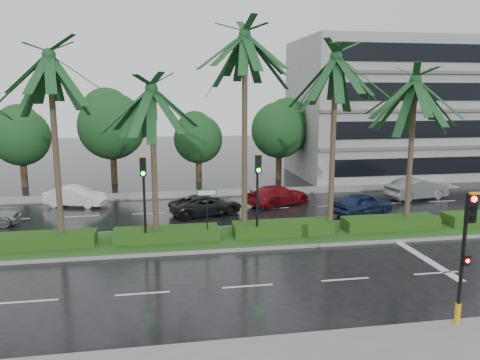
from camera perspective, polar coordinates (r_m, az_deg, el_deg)
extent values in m
plane|color=black|center=(23.21, -1.38, -7.99)|extent=(120.00, 120.00, 0.00)
cube|color=slate|center=(14.05, 5.12, -20.87)|extent=(40.00, 2.40, 0.12)
cube|color=slate|center=(34.70, -4.27, -1.66)|extent=(40.00, 2.00, 0.12)
cube|color=gray|center=(24.13, -1.73, -7.09)|extent=(36.00, 4.00, 0.14)
cube|color=#224C19|center=(24.10, -1.73, -6.92)|extent=(35.60, 3.70, 0.02)
cube|color=#214914|center=(24.50, -23.22, -6.76)|extent=(5.20, 1.40, 0.60)
cube|color=#214914|center=(23.80, -8.95, -6.51)|extent=(5.20, 1.40, 0.60)
cube|color=#214914|center=(24.59, 5.24, -5.86)|extent=(5.20, 1.40, 0.60)
cube|color=#214914|center=(26.74, 17.81, -4.99)|extent=(5.20, 1.40, 0.60)
cube|color=silver|center=(30.98, -26.04, -4.31)|extent=(2.00, 0.12, 0.01)
cube|color=silver|center=(18.94, -24.32, -13.34)|extent=(2.00, 0.12, 0.01)
cube|color=silver|center=(30.09, -18.70, -4.21)|extent=(2.00, 0.12, 0.01)
cube|color=silver|center=(18.34, -11.80, -13.39)|extent=(2.00, 0.12, 0.01)
cube|color=silver|center=(29.71, -11.05, -4.02)|extent=(2.00, 0.12, 0.01)
cube|color=silver|center=(18.59, 0.93, -12.81)|extent=(2.00, 0.12, 0.01)
cube|color=silver|center=(29.87, -3.34, -3.76)|extent=(2.00, 0.12, 0.01)
cube|color=silver|center=(19.67, 12.70, -11.72)|extent=(2.00, 0.12, 0.01)
cube|color=silver|center=(30.56, 4.15, -3.44)|extent=(2.00, 0.12, 0.01)
cube|color=silver|center=(21.46, 22.80, -10.40)|extent=(2.00, 0.12, 0.01)
cube|color=silver|center=(31.73, 11.19, -3.09)|extent=(2.00, 0.12, 0.01)
cube|color=silver|center=(33.35, 17.63, -2.73)|extent=(2.00, 0.12, 0.01)
cube|color=silver|center=(35.35, 23.41, -2.37)|extent=(2.00, 0.12, 0.01)
cube|color=silver|center=(23.30, 21.20, -8.63)|extent=(0.40, 6.00, 0.01)
cylinder|color=#443627|center=(23.54, -21.52, 3.07)|extent=(0.28, 0.28, 8.93)
cylinder|color=#443627|center=(24.40, -20.85, -6.85)|extent=(0.40, 0.40, 0.44)
cylinder|color=#443627|center=(22.94, -10.44, 1.60)|extent=(0.28, 0.28, 7.46)
cylinder|color=#443627|center=(23.73, -10.15, -6.80)|extent=(0.40, 0.40, 0.44)
cylinder|color=#443627|center=(23.45, 0.56, 5.11)|extent=(0.28, 0.28, 10.01)
cylinder|color=#443627|center=(24.38, 0.54, -6.16)|extent=(0.40, 0.40, 0.44)
cylinder|color=#443627|center=(24.33, 11.24, 3.95)|extent=(0.28, 0.28, 9.03)
cylinder|color=#443627|center=(25.18, 10.89, -5.81)|extent=(0.40, 0.40, 0.44)
cylinder|color=#443627|center=(26.60, 20.07, 2.86)|extent=(0.28, 0.28, 7.93)
cylinder|color=#443627|center=(27.31, 19.58, -4.95)|extent=(0.40, 0.40, 0.44)
cylinder|color=black|center=(16.45, 25.36, -10.25)|extent=(0.12, 0.12, 3.40)
cube|color=black|center=(15.71, 26.35, -3.09)|extent=(0.30, 0.18, 0.90)
cube|color=gold|center=(15.52, 26.75, -1.46)|extent=(0.34, 0.12, 0.06)
cylinder|color=#FF0C05|center=(15.57, 26.65, -2.10)|extent=(0.18, 0.04, 0.18)
cylinder|color=black|center=(15.64, 26.56, -3.17)|extent=(0.18, 0.04, 0.18)
cylinder|color=black|center=(15.70, 26.47, -4.23)|extent=(0.18, 0.04, 0.18)
cylinder|color=gold|center=(16.95, 24.99, -14.53)|extent=(0.18, 0.18, 0.70)
cube|color=black|center=(16.17, 25.83, -8.77)|extent=(0.22, 0.16, 0.32)
cylinder|color=#FF0C05|center=(16.10, 26.02, -8.87)|extent=(0.12, 0.03, 0.12)
cylinder|color=black|center=(22.87, -11.54, -3.66)|extent=(0.12, 0.12, 3.40)
cube|color=black|center=(22.27, -11.75, 1.60)|extent=(0.30, 0.18, 0.90)
cube|color=gold|center=(22.08, -11.81, 2.78)|extent=(0.34, 0.12, 0.06)
cylinder|color=black|center=(22.12, -11.79, 2.33)|extent=(0.18, 0.04, 0.18)
cylinder|color=black|center=(22.17, -11.76, 1.56)|extent=(0.18, 0.04, 0.18)
cylinder|color=#0CE519|center=(22.21, -11.73, 0.80)|extent=(0.18, 0.04, 0.18)
cylinder|color=black|center=(23.32, 2.11, -3.17)|extent=(0.12, 0.12, 3.40)
cube|color=black|center=(22.74, 2.24, 2.00)|extent=(0.30, 0.18, 0.90)
cube|color=gold|center=(22.55, 2.31, 3.16)|extent=(0.34, 0.12, 0.06)
cylinder|color=black|center=(22.60, 2.30, 2.71)|extent=(0.18, 0.04, 0.18)
cylinder|color=black|center=(22.64, 2.29, 1.96)|extent=(0.18, 0.04, 0.18)
cylinder|color=#0CE519|center=(22.69, 2.29, 1.21)|extent=(0.18, 0.04, 0.18)
cylinder|color=black|center=(23.15, -4.03, -4.32)|extent=(0.06, 0.06, 2.60)
cube|color=#0C5926|center=(22.85, -4.06, -1.55)|extent=(0.95, 0.04, 0.30)
cube|color=white|center=(22.83, -4.06, -1.56)|extent=(0.85, 0.01, 0.22)
cylinder|color=#3D2E1B|center=(41.22, -24.84, 0.80)|extent=(0.52, 0.52, 2.20)
sphere|color=#173F1B|center=(40.88, -25.15, 4.76)|extent=(4.53, 4.53, 4.53)
sphere|color=#173F1B|center=(41.10, -25.14, 6.02)|extent=(3.40, 3.40, 3.40)
cylinder|color=#3D2E1B|center=(39.92, -15.13, 1.45)|extent=(0.52, 0.52, 2.64)
sphere|color=#173F1B|center=(39.55, -15.36, 6.37)|extent=(5.43, 5.43, 5.43)
sphere|color=#173F1B|center=(39.79, -15.40, 7.91)|extent=(4.08, 4.08, 4.08)
cylinder|color=#3D2E1B|center=(39.91, -5.05, 1.30)|extent=(0.52, 0.52, 1.99)
sphere|color=#173F1B|center=(39.58, -5.11, 5.01)|extent=(4.10, 4.10, 4.10)
sphere|color=#173F1B|center=(39.81, -5.17, 6.19)|extent=(3.08, 3.08, 3.08)
cylinder|color=#3D2E1B|center=(41.04, 4.73, 1.82)|extent=(0.52, 0.52, 2.36)
sphere|color=#173F1B|center=(40.69, 4.80, 6.09)|extent=(4.85, 4.85, 4.85)
sphere|color=#173F1B|center=(40.92, 4.71, 7.44)|extent=(3.64, 3.64, 3.64)
cylinder|color=#3D2E1B|center=(43.29, 13.75, 2.19)|extent=(0.52, 0.52, 2.64)
sphere|color=#173F1B|center=(42.95, 13.95, 6.72)|extent=(5.42, 5.42, 5.42)
sphere|color=#173F1B|center=(43.17, 13.86, 8.14)|extent=(4.07, 4.07, 4.07)
cube|color=gray|center=(44.62, 17.34, 8.30)|extent=(16.00, 10.00, 12.00)
imported|color=white|center=(32.81, -19.43, -1.88)|extent=(2.55, 4.24, 1.32)
imported|color=black|center=(28.87, -4.16, -3.02)|extent=(3.17, 4.85, 1.24)
imported|color=maroon|center=(31.34, 4.67, -1.87)|extent=(3.51, 4.90, 1.32)
imported|color=#19254B|center=(29.72, 14.74, -2.82)|extent=(2.99, 4.35, 1.38)
imported|color=slate|center=(35.17, 20.73, -1.02)|extent=(2.54, 4.75, 1.49)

